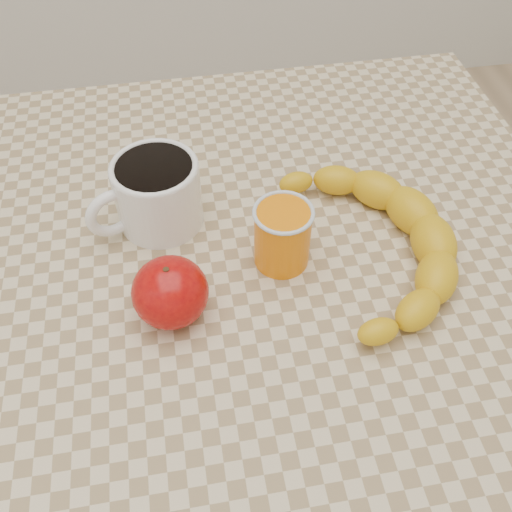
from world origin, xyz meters
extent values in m
plane|color=tan|center=(0.00, 0.00, 0.00)|extent=(3.00, 3.00, 0.00)
cube|color=beige|center=(0.00, 0.00, 0.73)|extent=(0.80, 0.80, 0.04)
cube|color=#95754C|center=(0.00, 0.00, 0.68)|extent=(0.74, 0.74, 0.06)
cylinder|color=#95754C|center=(-0.35, 0.35, 0.35)|extent=(0.05, 0.05, 0.71)
cylinder|color=#95754C|center=(0.35, 0.35, 0.35)|extent=(0.05, 0.05, 0.71)
cylinder|color=white|center=(-0.10, 0.09, 0.79)|extent=(0.13, 0.13, 0.08)
cylinder|color=black|center=(-0.10, 0.09, 0.83)|extent=(0.09, 0.09, 0.01)
torus|color=white|center=(-0.10, 0.09, 0.83)|extent=(0.10, 0.10, 0.01)
torus|color=white|center=(-0.15, 0.07, 0.79)|extent=(0.06, 0.04, 0.06)
cylinder|color=orange|center=(0.03, 0.01, 0.79)|extent=(0.06, 0.06, 0.07)
torus|color=silver|center=(0.03, 0.01, 0.82)|extent=(0.07, 0.07, 0.00)
ellipsoid|color=#8B0408|center=(-0.10, -0.05, 0.79)|extent=(0.09, 0.09, 0.07)
cylinder|color=#382311|center=(-0.10, -0.05, 0.82)|extent=(0.01, 0.01, 0.01)
camera|label=1|loc=(-0.07, -0.40, 1.24)|focal=40.00mm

